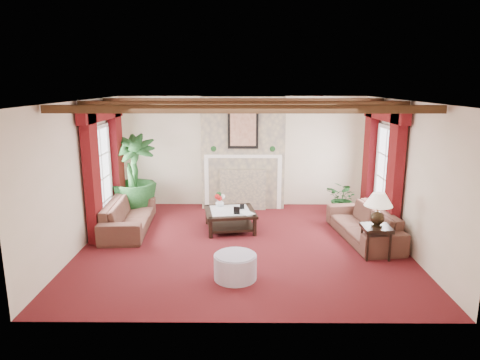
{
  "coord_description": "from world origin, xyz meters",
  "views": [
    {
      "loc": [
        0.0,
        -7.7,
        3.02
      ],
      "look_at": [
        -0.06,
        0.4,
        1.17
      ],
      "focal_mm": 32.0,
      "sensor_mm": 36.0,
      "label": 1
    }
  ],
  "objects_px": {
    "coffee_table": "(230,220)",
    "side_table": "(376,242)",
    "sofa_left": "(129,210)",
    "ottoman": "(235,267)",
    "potted_palm": "(134,193)",
    "sofa_right": "(364,219)"
  },
  "relations": [
    {
      "from": "coffee_table",
      "to": "side_table",
      "type": "relative_size",
      "value": 1.79
    },
    {
      "from": "sofa_left",
      "to": "potted_palm",
      "type": "xyz_separation_m",
      "value": [
        -0.13,
        1.04,
        0.11
      ]
    },
    {
      "from": "sofa_right",
      "to": "potted_palm",
      "type": "bearing_deg",
      "value": -115.02
    },
    {
      "from": "sofa_right",
      "to": "coffee_table",
      "type": "relative_size",
      "value": 2.13
    },
    {
      "from": "sofa_right",
      "to": "side_table",
      "type": "height_order",
      "value": "sofa_right"
    },
    {
      "from": "sofa_right",
      "to": "side_table",
      "type": "relative_size",
      "value": 3.81
    },
    {
      "from": "sofa_left",
      "to": "side_table",
      "type": "bearing_deg",
      "value": -110.32
    },
    {
      "from": "sofa_right",
      "to": "ottoman",
      "type": "distance_m",
      "value": 3.08
    },
    {
      "from": "sofa_left",
      "to": "ottoman",
      "type": "height_order",
      "value": "sofa_left"
    },
    {
      "from": "sofa_right",
      "to": "ottoman",
      "type": "xyz_separation_m",
      "value": [
        -2.5,
        -1.79,
        -0.22
      ]
    },
    {
      "from": "ottoman",
      "to": "sofa_left",
      "type": "bearing_deg",
      "value": 134.7
    },
    {
      "from": "side_table",
      "to": "ottoman",
      "type": "height_order",
      "value": "side_table"
    },
    {
      "from": "sofa_left",
      "to": "coffee_table",
      "type": "xyz_separation_m",
      "value": [
        2.12,
        0.01,
        -0.21
      ]
    },
    {
      "from": "side_table",
      "to": "ottoman",
      "type": "bearing_deg",
      "value": -160.34
    },
    {
      "from": "coffee_table",
      "to": "side_table",
      "type": "bearing_deg",
      "value": -37.35
    },
    {
      "from": "coffee_table",
      "to": "side_table",
      "type": "height_order",
      "value": "side_table"
    },
    {
      "from": "sofa_left",
      "to": "sofa_right",
      "type": "distance_m",
      "value": 4.79
    },
    {
      "from": "side_table",
      "to": "ottoman",
      "type": "xyz_separation_m",
      "value": [
        -2.46,
        -0.88,
        -0.09
      ]
    },
    {
      "from": "sofa_left",
      "to": "sofa_right",
      "type": "relative_size",
      "value": 1.0
    },
    {
      "from": "sofa_left",
      "to": "ottoman",
      "type": "bearing_deg",
      "value": -138.95
    },
    {
      "from": "coffee_table",
      "to": "sofa_right",
      "type": "bearing_deg",
      "value": -19.66
    },
    {
      "from": "potted_palm",
      "to": "side_table",
      "type": "height_order",
      "value": "potted_palm"
    }
  ]
}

